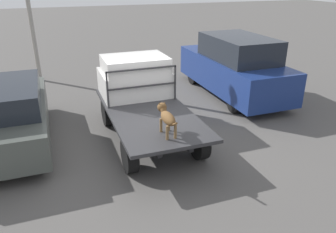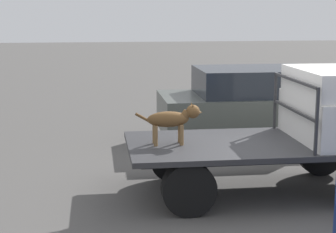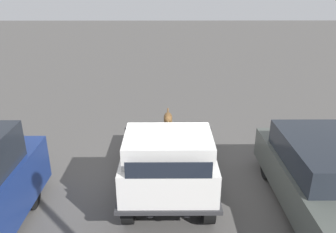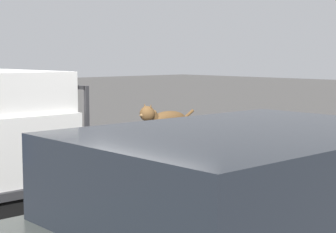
{
  "view_description": "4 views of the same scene",
  "coord_description": "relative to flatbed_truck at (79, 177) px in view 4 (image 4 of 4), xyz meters",
  "views": [
    {
      "loc": [
        -7.26,
        2.14,
        3.93
      ],
      "look_at": [
        -1.46,
        0.01,
        1.24
      ],
      "focal_mm": 35.0,
      "sensor_mm": 36.0,
      "label": 1
    },
    {
      "loc": [
        -2.52,
        -8.09,
        2.82
      ],
      "look_at": [
        -1.46,
        0.01,
        1.24
      ],
      "focal_mm": 60.0,
      "sensor_mm": 36.0,
      "label": 2
    },
    {
      "loc": [
        6.84,
        -0.04,
        4.59
      ],
      "look_at": [
        -1.46,
        0.01,
        1.24
      ],
      "focal_mm": 35.0,
      "sensor_mm": 36.0,
      "label": 3
    },
    {
      "loc": [
        3.71,
        5.71,
        2.07
      ],
      "look_at": [
        -1.46,
        0.01,
        1.24
      ],
      "focal_mm": 60.0,
      "sensor_mm": 36.0,
      "label": 4
    }
  ],
  "objects": [
    {
      "name": "ground_plane",
      "position": [
        0.0,
        0.0,
        -0.6
      ],
      "size": [
        80.0,
        80.0,
        0.0
      ],
      "primitive_type": "plane",
      "color": "#514F4C"
    },
    {
      "name": "flatbed_truck",
      "position": [
        0.0,
        0.0,
        0.0
      ],
      "size": [
        4.13,
        1.96,
        0.82
      ],
      "color": "black",
      "rests_on": "ground"
    },
    {
      "name": "truck_headboard",
      "position": [
        0.47,
        0.0,
        0.84
      ],
      "size": [
        0.04,
        1.84,
        0.95
      ],
      "color": "#2D2D30",
      "rests_on": "flatbed_truck"
    },
    {
      "name": "dog",
      "position": [
        -1.37,
        0.01,
        0.6
      ],
      "size": [
        1.01,
        0.24,
        0.63
      ],
      "rotation": [
        0.0,
        0.0,
        -0.29
      ],
      "color": "brown",
      "rests_on": "flatbed_truck"
    }
  ]
}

